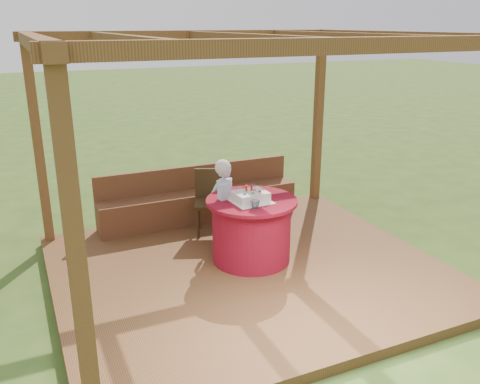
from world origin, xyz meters
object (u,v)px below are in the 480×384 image
object	(u,v)px
drinking_glass	(255,205)
gift_bag	(224,192)
bench	(199,203)
elderly_woman	(223,200)
birthday_cake	(250,196)
chair	(211,198)
table	(251,229)

from	to	relation	value
drinking_glass	gift_bag	bearing A→B (deg)	112.74
bench	elderly_woman	distance (m)	0.90
birthday_cake	gift_bag	bearing A→B (deg)	142.99
elderly_woman	chair	bearing A→B (deg)	96.96
chair	birthday_cake	distance (m)	1.17
elderly_woman	gift_bag	bearing A→B (deg)	-111.23
bench	drinking_glass	world-z (taller)	drinking_glass
bench	gift_bag	xyz separation A→B (m)	(-0.18, -1.41, 0.63)
elderly_woman	gift_bag	distance (m)	0.68
chair	gift_bag	size ratio (longest dim) A/B	4.58
gift_bag	chair	bearing A→B (deg)	69.77
gift_bag	elderly_woman	bearing A→B (deg)	59.42
bench	elderly_woman	size ratio (longest dim) A/B	2.66
table	elderly_woman	bearing A→B (deg)	96.28
chair	gift_bag	distance (m)	1.02
elderly_woman	gift_bag	xyz separation A→B (m)	(-0.22, -0.57, 0.31)
table	chair	xyz separation A→B (m)	(-0.12, 1.07, 0.09)
bench	chair	bearing A→B (deg)	-90.73
table	gift_bag	distance (m)	0.59
bench	elderly_woman	world-z (taller)	elderly_woman
elderly_woman	table	bearing A→B (deg)	-83.72
table	birthday_cake	bearing A→B (deg)	-130.40
birthday_cake	gift_bag	size ratio (longest dim) A/B	2.43
table	gift_bag	world-z (taller)	gift_bag
birthday_cake	elderly_woman	bearing A→B (deg)	92.73
bench	drinking_glass	size ratio (longest dim) A/B	28.04
chair	birthday_cake	size ratio (longest dim) A/B	1.88
bench	birthday_cake	world-z (taller)	birthday_cake
birthday_cake	bench	bearing A→B (deg)	92.62
table	chair	world-z (taller)	chair
bench	table	distance (m)	1.56
birthday_cake	drinking_glass	xyz separation A→B (m)	(-0.07, -0.26, -0.01)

